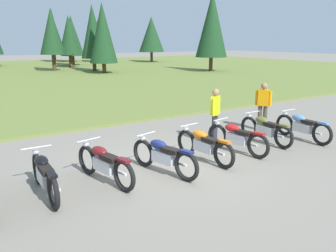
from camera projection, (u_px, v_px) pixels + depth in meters
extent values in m
plane|color=gray|center=(181.00, 165.00, 8.85)|extent=(140.00, 140.00, 0.00)
cube|color=olive|center=(5.00, 75.00, 30.52)|extent=(80.00, 44.00, 0.10)
cylinder|color=#47331E|center=(211.00, 65.00, 33.95)|extent=(0.36, 0.36, 1.45)
cone|color=#193D1E|center=(212.00, 24.00, 33.05)|extent=(3.02, 3.02, 6.07)
cylinder|color=#47331E|center=(71.00, 58.00, 48.83)|extent=(0.36, 0.36, 1.24)
cone|color=#193D1E|center=(69.00, 37.00, 48.14)|extent=(2.89, 2.89, 4.46)
cylinder|color=#47331E|center=(104.00, 69.00, 32.02)|extent=(0.36, 0.36, 1.02)
cone|color=#193D1E|center=(103.00, 33.00, 31.26)|extent=(2.51, 2.51, 5.31)
cylinder|color=#47331E|center=(54.00, 63.00, 34.28)|extent=(0.36, 0.36, 1.69)
cone|color=#193D1E|center=(52.00, 32.00, 33.56)|extent=(2.42, 2.42, 4.31)
cylinder|color=#47331E|center=(152.00, 57.00, 48.15)|extent=(0.36, 0.36, 1.46)
cone|color=#193D1E|center=(151.00, 34.00, 47.41)|extent=(3.43, 3.43, 4.62)
cylinder|color=#47331E|center=(73.00, 61.00, 41.94)|extent=(0.36, 0.36, 1.22)
cone|color=#193D1E|center=(72.00, 36.00, 41.23)|extent=(2.71, 2.71, 4.64)
cylinder|color=#47331E|center=(100.00, 56.00, 48.27)|extent=(0.36, 0.36, 1.75)
cone|color=#193D1E|center=(99.00, 34.00, 47.58)|extent=(3.25, 3.25, 4.07)
cylinder|color=#47331E|center=(71.00, 61.00, 38.92)|extent=(0.36, 0.36, 1.45)
cone|color=#193D1E|center=(69.00, 35.00, 38.23)|extent=(2.36, 2.36, 4.23)
cylinder|color=#47331E|center=(94.00, 65.00, 34.26)|extent=(0.36, 0.36, 1.33)
cone|color=#193D1E|center=(93.00, 31.00, 33.49)|extent=(2.36, 2.36, 5.04)
cylinder|color=#47331E|center=(55.00, 58.00, 49.02)|extent=(0.36, 0.36, 1.22)
cone|color=#193D1E|center=(53.00, 31.00, 48.14)|extent=(2.33, 2.33, 6.10)
torus|color=black|center=(38.00, 169.00, 7.65)|extent=(0.12, 0.70, 0.70)
torus|color=black|center=(53.00, 192.00, 6.48)|extent=(0.12, 0.70, 0.70)
cube|color=silver|center=(45.00, 177.00, 7.05)|extent=(0.22, 0.65, 0.28)
ellipsoid|color=black|center=(41.00, 161.00, 7.13)|extent=(0.28, 0.49, 0.22)
cube|color=black|center=(46.00, 170.00, 6.82)|extent=(0.24, 0.49, 0.10)
cube|color=black|center=(52.00, 175.00, 6.40)|extent=(0.15, 0.32, 0.06)
cylinder|color=silver|center=(36.00, 147.00, 7.44)|extent=(0.62, 0.05, 0.03)
sphere|color=silver|center=(36.00, 152.00, 7.57)|extent=(0.14, 0.14, 0.14)
cylinder|color=silver|center=(56.00, 185.00, 6.90)|extent=(0.09, 0.55, 0.07)
torus|color=black|center=(87.00, 160.00, 8.20)|extent=(0.24, 0.71, 0.70)
torus|color=black|center=(124.00, 176.00, 7.24)|extent=(0.24, 0.71, 0.70)
cube|color=silver|center=(105.00, 165.00, 7.71)|extent=(0.32, 0.67, 0.28)
ellipsoid|color=maroon|center=(99.00, 151.00, 7.77)|extent=(0.35, 0.52, 0.22)
cube|color=black|center=(110.00, 158.00, 7.50)|extent=(0.31, 0.51, 0.10)
cube|color=maroon|center=(124.00, 160.00, 7.16)|extent=(0.20, 0.34, 0.06)
cylinder|color=silver|center=(89.00, 140.00, 8.01)|extent=(0.61, 0.15, 0.03)
sphere|color=silver|center=(86.00, 144.00, 8.13)|extent=(0.14, 0.14, 0.14)
cylinder|color=silver|center=(118.00, 171.00, 7.62)|extent=(0.18, 0.55, 0.07)
torus|color=black|center=(143.00, 153.00, 8.70)|extent=(0.26, 0.70, 0.70)
torus|color=black|center=(186.00, 166.00, 7.77)|extent=(0.26, 0.70, 0.70)
cube|color=silver|center=(164.00, 157.00, 8.22)|extent=(0.35, 0.67, 0.28)
ellipsoid|color=navy|center=(158.00, 144.00, 8.28)|extent=(0.37, 0.53, 0.22)
cube|color=black|center=(171.00, 150.00, 8.03)|extent=(0.33, 0.52, 0.10)
cube|color=navy|center=(187.00, 152.00, 7.69)|extent=(0.21, 0.34, 0.06)
cylinder|color=silver|center=(146.00, 134.00, 8.51)|extent=(0.61, 0.18, 0.03)
sphere|color=silver|center=(143.00, 138.00, 8.62)|extent=(0.14, 0.14, 0.14)
cylinder|color=silver|center=(177.00, 163.00, 8.15)|extent=(0.20, 0.55, 0.07)
torus|color=black|center=(186.00, 142.00, 9.61)|extent=(0.16, 0.71, 0.70)
torus|color=black|center=(224.00, 155.00, 8.54)|extent=(0.16, 0.71, 0.70)
cube|color=silver|center=(204.00, 146.00, 9.07)|extent=(0.25, 0.65, 0.28)
ellipsoid|color=orange|center=(200.00, 135.00, 9.14)|extent=(0.30, 0.50, 0.22)
cube|color=black|center=(210.00, 140.00, 8.84)|extent=(0.26, 0.50, 0.10)
cube|color=orange|center=(225.00, 142.00, 8.46)|extent=(0.17, 0.33, 0.06)
cylinder|color=silver|center=(189.00, 125.00, 9.41)|extent=(0.62, 0.09, 0.03)
sphere|color=silver|center=(186.00, 129.00, 9.54)|extent=(0.14, 0.14, 0.14)
cylinder|color=silver|center=(216.00, 152.00, 8.94)|extent=(0.12, 0.55, 0.07)
torus|color=black|center=(218.00, 136.00, 10.27)|extent=(0.21, 0.71, 0.70)
torus|color=black|center=(258.00, 146.00, 9.27)|extent=(0.21, 0.71, 0.70)
cube|color=silver|center=(237.00, 139.00, 9.76)|extent=(0.30, 0.66, 0.28)
ellipsoid|color=#AD1919|center=(232.00, 128.00, 9.82)|extent=(0.33, 0.51, 0.22)
cube|color=black|center=(244.00, 133.00, 9.55)|extent=(0.29, 0.51, 0.10)
cube|color=#AD1919|center=(259.00, 134.00, 9.18)|extent=(0.19, 0.34, 0.06)
cylinder|color=silver|center=(221.00, 119.00, 10.08)|extent=(0.62, 0.13, 0.03)
sphere|color=silver|center=(217.00, 123.00, 10.20)|extent=(0.14, 0.14, 0.14)
cylinder|color=silver|center=(249.00, 144.00, 9.66)|extent=(0.15, 0.55, 0.07)
torus|color=black|center=(249.00, 127.00, 11.27)|extent=(0.12, 0.70, 0.70)
torus|color=black|center=(284.00, 137.00, 10.11)|extent=(0.12, 0.70, 0.70)
cube|color=silver|center=(265.00, 130.00, 10.68)|extent=(0.22, 0.65, 0.28)
ellipsoid|color=brown|center=(262.00, 120.00, 10.76)|extent=(0.28, 0.49, 0.22)
cube|color=black|center=(272.00, 125.00, 10.44)|extent=(0.24, 0.49, 0.10)
cube|color=brown|center=(284.00, 126.00, 10.03)|extent=(0.15, 0.32, 0.06)
cylinder|color=silver|center=(252.00, 112.00, 11.06)|extent=(0.62, 0.05, 0.03)
sphere|color=silver|center=(249.00, 115.00, 11.19)|extent=(0.14, 0.14, 0.14)
cylinder|color=silver|center=(276.00, 135.00, 10.52)|extent=(0.09, 0.55, 0.07)
torus|color=black|center=(285.00, 125.00, 11.58)|extent=(0.12, 0.70, 0.70)
torus|color=black|center=(322.00, 134.00, 10.43)|extent=(0.12, 0.70, 0.70)
cube|color=silver|center=(303.00, 128.00, 10.99)|extent=(0.22, 0.65, 0.28)
ellipsoid|color=#598CC6|center=(299.00, 118.00, 11.07)|extent=(0.27, 0.49, 0.22)
cube|color=black|center=(309.00, 122.00, 10.76)|extent=(0.23, 0.49, 0.10)
cube|color=#598CC6|center=(323.00, 123.00, 10.34)|extent=(0.15, 0.32, 0.06)
cylinder|color=silver|center=(288.00, 110.00, 11.38)|extent=(0.62, 0.05, 0.03)
sphere|color=silver|center=(285.00, 113.00, 11.51)|extent=(0.14, 0.14, 0.14)
cylinder|color=silver|center=(313.00, 132.00, 10.84)|extent=(0.09, 0.55, 0.07)
cylinder|color=#4C4233|center=(260.00, 118.00, 12.19)|extent=(0.14, 0.14, 0.88)
cylinder|color=#4C4233|center=(265.00, 118.00, 12.13)|extent=(0.14, 0.14, 0.88)
cube|color=orange|center=(264.00, 98.00, 11.98)|extent=(0.39, 0.42, 0.56)
sphere|color=#9E7051|center=(264.00, 86.00, 11.89)|extent=(0.22, 0.22, 0.22)
cylinder|color=orange|center=(257.00, 98.00, 12.07)|extent=(0.09, 0.09, 0.52)
cylinder|color=orange|center=(270.00, 99.00, 11.91)|extent=(0.09, 0.09, 0.52)
cylinder|color=#2D2D38|center=(215.00, 128.00, 10.82)|extent=(0.14, 0.14, 0.88)
cylinder|color=#2D2D38|center=(214.00, 129.00, 10.65)|extent=(0.14, 0.14, 0.88)
cube|color=#D8EA19|center=(215.00, 105.00, 10.56)|extent=(0.42, 0.39, 0.56)
sphere|color=#9E7051|center=(216.00, 92.00, 10.47)|extent=(0.22, 0.22, 0.22)
cylinder|color=#D8EA19|center=(217.00, 105.00, 10.78)|extent=(0.09, 0.09, 0.52)
cylinder|color=#D8EA19|center=(214.00, 107.00, 10.36)|extent=(0.09, 0.09, 0.52)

